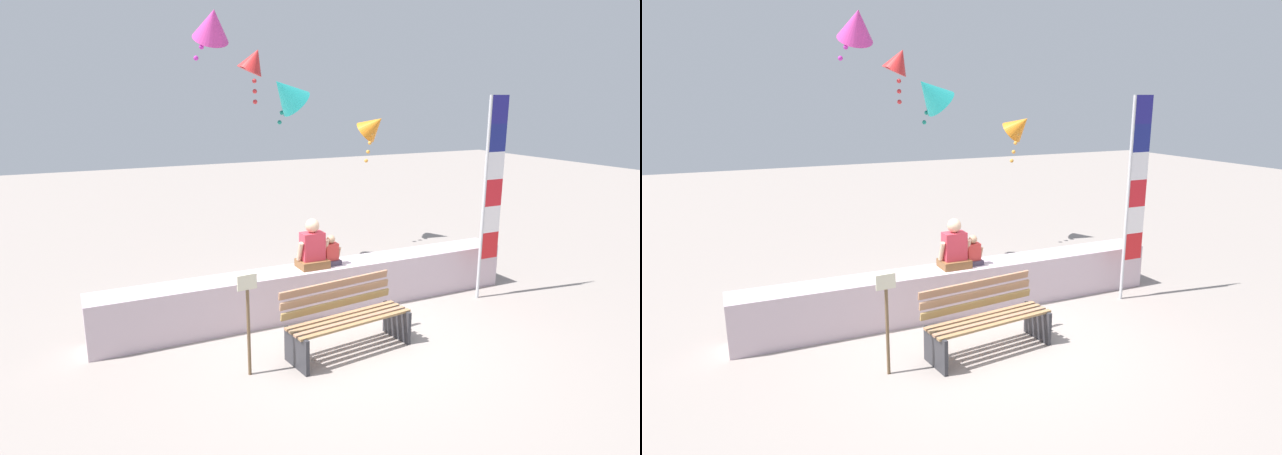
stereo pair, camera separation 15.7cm
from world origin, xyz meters
TOP-DOWN VIEW (x-y plane):
  - ground_plane at (0.00, 0.00)m, footprint 40.00×40.00m
  - seawall_ledge at (0.00, 1.12)m, footprint 6.63×0.57m
  - park_bench at (-0.25, -0.22)m, footprint 1.75×0.80m
  - person_adult at (-0.11, 1.11)m, footprint 0.49×0.36m
  - person_child at (0.20, 1.11)m, footprint 0.30×0.22m
  - flag_banner at (2.71, 0.48)m, footprint 0.38×0.05m
  - kite_magenta at (-0.88, 3.35)m, footprint 0.66×0.81m
  - kite_teal at (0.45, 3.42)m, footprint 0.90×0.71m
  - kite_red at (-0.06, 3.70)m, footprint 0.72×0.74m
  - kite_orange at (2.82, 4.26)m, footprint 0.87×0.90m
  - sign_post at (-1.59, -0.31)m, footprint 0.24×0.04m

SIDE VIEW (x-z plane):
  - ground_plane at x=0.00m, z-range 0.00..0.00m
  - seawall_ledge at x=0.00m, z-range 0.00..0.72m
  - park_bench at x=-0.25m, z-range -0.02..0.86m
  - sign_post at x=-1.59m, z-range 0.12..1.37m
  - person_child at x=0.20m, z-range 0.67..1.13m
  - person_adult at x=-0.11m, z-range 0.64..1.39m
  - flag_banner at x=2.71m, z-range 0.21..3.46m
  - kite_orange at x=2.82m, z-range 2.04..3.16m
  - kite_teal at x=0.45m, z-range 2.78..3.79m
  - kite_red at x=-0.06m, z-range 3.32..4.36m
  - kite_magenta at x=-0.88m, z-range 3.90..4.86m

